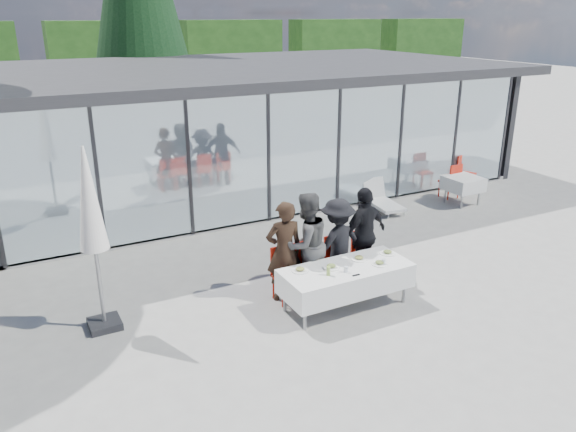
% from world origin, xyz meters
% --- Properties ---
extents(ground, '(90.00, 90.00, 0.00)m').
position_xyz_m(ground, '(0.00, 0.00, 0.00)').
color(ground, gray).
rests_on(ground, ground).
extents(pavilion, '(14.80, 8.80, 3.44)m').
position_xyz_m(pavilion, '(2.00, 8.16, 2.15)').
color(pavilion, gray).
rests_on(pavilion, ground).
extents(treeline, '(62.50, 2.00, 4.40)m').
position_xyz_m(treeline, '(-2.00, 28.00, 2.20)').
color(treeline, '#163611').
rests_on(treeline, ground).
extents(dining_table, '(2.26, 0.96, 0.75)m').
position_xyz_m(dining_table, '(0.36, -0.38, 0.54)').
color(dining_table, silver).
rests_on(dining_table, ground).
extents(diner_a, '(0.75, 0.75, 1.82)m').
position_xyz_m(diner_a, '(-0.43, 0.39, 0.91)').
color(diner_a, black).
rests_on(diner_a, ground).
extents(diner_chair_a, '(0.44, 0.44, 0.97)m').
position_xyz_m(diner_chair_a, '(-0.43, 0.37, 0.54)').
color(diner_chair_a, red).
rests_on(diner_chair_a, ground).
extents(diner_b, '(1.05, 1.05, 1.91)m').
position_xyz_m(diner_b, '(-0.00, 0.39, 0.95)').
color(diner_b, '#494949').
rests_on(diner_b, ground).
extents(diner_chair_b, '(0.44, 0.44, 0.97)m').
position_xyz_m(diner_chair_b, '(-0.00, 0.37, 0.54)').
color(diner_chair_b, red).
rests_on(diner_chair_b, ground).
extents(diner_c, '(1.24, 1.24, 1.70)m').
position_xyz_m(diner_c, '(0.66, 0.39, 0.85)').
color(diner_c, black).
rests_on(diner_c, ground).
extents(diner_chair_c, '(0.44, 0.44, 0.97)m').
position_xyz_m(diner_chair_c, '(0.66, 0.37, 0.54)').
color(diner_chair_c, red).
rests_on(diner_chair_c, ground).
extents(diner_d, '(1.28, 1.28, 1.82)m').
position_xyz_m(diner_d, '(1.25, 0.39, 0.91)').
color(diner_d, black).
rests_on(diner_d, ground).
extents(diner_chair_d, '(0.44, 0.44, 0.97)m').
position_xyz_m(diner_chair_d, '(1.25, 0.37, 0.54)').
color(diner_chair_d, red).
rests_on(diner_chair_d, ground).
extents(plate_a, '(0.29, 0.29, 0.07)m').
position_xyz_m(plate_a, '(-0.42, -0.15, 0.77)').
color(plate_a, white).
rests_on(plate_a, dining_table).
extents(plate_b, '(0.29, 0.29, 0.07)m').
position_xyz_m(plate_b, '(0.11, -0.28, 0.77)').
color(plate_b, white).
rests_on(plate_b, dining_table).
extents(plate_c, '(0.29, 0.29, 0.07)m').
position_xyz_m(plate_c, '(0.72, -0.22, 0.77)').
color(plate_c, white).
rests_on(plate_c, dining_table).
extents(plate_d, '(0.29, 0.29, 0.07)m').
position_xyz_m(plate_d, '(1.32, -0.25, 0.77)').
color(plate_d, white).
rests_on(plate_d, dining_table).
extents(plate_extra, '(0.29, 0.29, 0.07)m').
position_xyz_m(plate_extra, '(0.92, -0.55, 0.77)').
color(plate_extra, white).
rests_on(plate_extra, dining_table).
extents(juice_bottle, '(0.06, 0.06, 0.15)m').
position_xyz_m(juice_bottle, '(-0.08, -0.50, 0.83)').
color(juice_bottle, '#91B54B').
rests_on(juice_bottle, dining_table).
extents(drinking_glasses, '(0.82, 0.11, 0.10)m').
position_xyz_m(drinking_glasses, '(0.61, -0.56, 0.80)').
color(drinking_glasses, silver).
rests_on(drinking_glasses, dining_table).
extents(folded_eyeglasses, '(0.14, 0.03, 0.01)m').
position_xyz_m(folded_eyeglasses, '(0.32, -0.72, 0.76)').
color(folded_eyeglasses, black).
rests_on(folded_eyeglasses, dining_table).
extents(spare_table_right, '(0.86, 0.86, 0.74)m').
position_xyz_m(spare_table_right, '(6.18, 2.86, 0.55)').
color(spare_table_right, silver).
rests_on(spare_table_right, ground).
extents(spare_chair_a, '(0.57, 0.57, 0.97)m').
position_xyz_m(spare_chair_a, '(7.23, 3.91, 0.54)').
color(spare_chair_a, red).
rests_on(spare_chair_a, ground).
extents(spare_chair_b, '(0.46, 0.46, 0.97)m').
position_xyz_m(spare_chair_b, '(6.27, 3.36, 0.54)').
color(spare_chair_b, red).
rests_on(spare_chair_b, ground).
extents(market_umbrella, '(0.50, 0.50, 3.00)m').
position_xyz_m(market_umbrella, '(-3.48, 0.86, 1.99)').
color(market_umbrella, black).
rests_on(market_umbrella, ground).
extents(lounger, '(0.76, 1.40, 0.72)m').
position_xyz_m(lounger, '(4.03, 3.56, 0.26)').
color(lounger, silver).
rests_on(lounger, ground).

